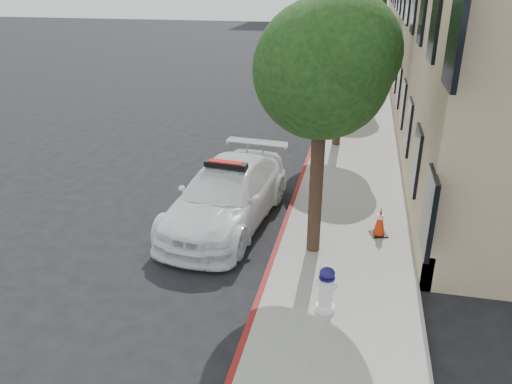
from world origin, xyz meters
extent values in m
plane|color=black|center=(0.00, 0.00, 0.00)|extent=(120.00, 120.00, 0.00)
cube|color=gray|center=(3.60, 10.00, 0.07)|extent=(3.20, 50.00, 0.15)
cube|color=maroon|center=(2.06, 10.00, 0.07)|extent=(0.12, 50.00, 0.15)
cylinder|color=black|center=(2.90, -2.00, 1.80)|extent=(0.30, 0.30, 3.30)
sphere|color=black|center=(2.90, -2.00, 4.25)|extent=(2.80, 2.80, 2.80)
sphere|color=black|center=(3.30, -2.30, 4.65)|extent=(2.24, 2.24, 2.24)
sphere|color=black|center=(2.55, -1.70, 3.95)|extent=(2.10, 2.10, 2.10)
cylinder|color=black|center=(2.90, 6.00, 1.74)|extent=(0.30, 0.30, 3.19)
sphere|color=black|center=(2.90, 6.00, 4.14)|extent=(2.60, 2.60, 2.60)
sphere|color=black|center=(3.30, 5.70, 4.54)|extent=(2.08, 2.08, 2.08)
sphere|color=black|center=(2.55, 6.30, 3.84)|extent=(1.95, 1.95, 1.95)
cylinder|color=black|center=(2.90, 14.00, 1.86)|extent=(0.30, 0.30, 3.41)
sphere|color=black|center=(2.90, 14.00, 4.36)|extent=(3.00, 3.00, 3.00)
sphere|color=black|center=(3.30, 13.70, 4.76)|extent=(2.40, 2.40, 2.40)
sphere|color=black|center=(2.55, 14.30, 4.06)|extent=(2.25, 2.25, 2.25)
imported|color=white|center=(0.52, -0.80, 0.77)|extent=(2.71, 5.53, 1.55)
cube|color=black|center=(0.52, -0.80, 1.61)|extent=(1.12, 0.39, 0.14)
cube|color=#A50A07|center=(0.52, -0.80, 1.67)|extent=(0.92, 0.31, 0.06)
imported|color=#21232A|center=(1.20, 11.45, 0.81)|extent=(2.14, 4.86, 1.63)
imported|color=black|center=(1.20, 15.84, 0.64)|extent=(1.56, 3.94, 1.27)
cylinder|color=white|center=(3.37, -4.26, 0.21)|extent=(0.36, 0.36, 0.11)
cylinder|color=white|center=(3.37, -4.26, 0.57)|extent=(0.27, 0.27, 0.61)
ellipsoid|color=navy|center=(3.37, -4.26, 0.97)|extent=(0.29, 0.29, 0.20)
cylinder|color=white|center=(3.37, -4.26, 0.71)|extent=(0.39, 0.17, 0.11)
cylinder|color=white|center=(3.37, -4.26, 0.71)|extent=(0.14, 0.21, 0.11)
cube|color=black|center=(4.40, -0.97, 0.17)|extent=(0.47, 0.47, 0.03)
cone|color=red|center=(4.40, -0.97, 0.53)|extent=(0.29, 0.29, 0.69)
cylinder|color=white|center=(4.40, -0.97, 0.64)|extent=(0.16, 0.16, 0.10)
camera|label=1|loc=(3.73, -12.14, 5.99)|focal=35.00mm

